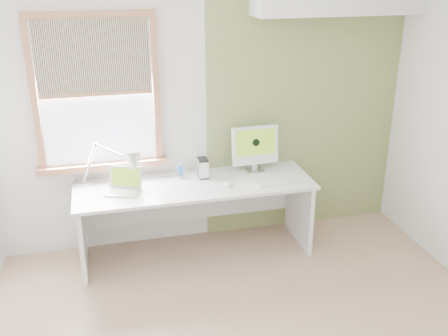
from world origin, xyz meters
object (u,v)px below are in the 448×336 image
object	(u,v)px
desk_lamp	(124,165)
laptop	(124,186)
external_drive	(203,168)
desk	(194,200)
imac	(255,146)

from	to	relation	value
desk_lamp	laptop	xyz separation A→B (m)	(-0.02, -0.10, -0.16)
laptop	external_drive	bearing A→B (deg)	11.01
desk_lamp	laptop	bearing A→B (deg)	-99.13
desk	imac	world-z (taller)	imac
laptop	desk_lamp	bearing A→B (deg)	80.87
laptop	external_drive	size ratio (longest dim) A/B	1.97
desk	laptop	world-z (taller)	laptop
desk_lamp	imac	bearing A→B (deg)	3.65
desk	laptop	xyz separation A→B (m)	(-0.64, -0.06, 0.25)
external_drive	imac	bearing A→B (deg)	4.03
laptop	external_drive	distance (m)	0.77
external_drive	laptop	bearing A→B (deg)	-168.99
desk	external_drive	bearing A→B (deg)	38.64
desk	laptop	distance (m)	0.69
desk	desk_lamp	world-z (taller)	desk_lamp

